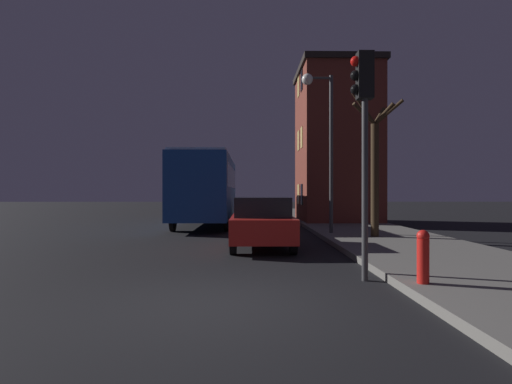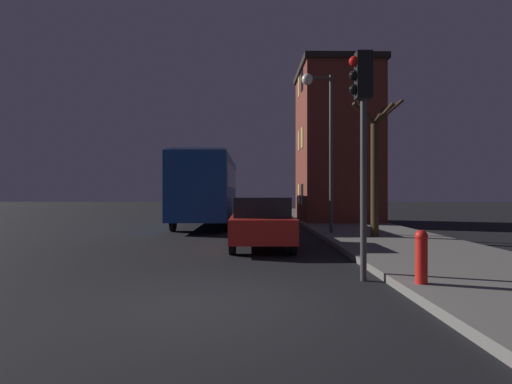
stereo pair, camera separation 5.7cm
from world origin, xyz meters
TOP-DOWN VIEW (x-y plane):
  - ground_plane at (0.00, 0.00)m, footprint 120.00×120.00m
  - brick_building at (5.21, 15.71)m, footprint 4.18×5.18m
  - streetlamp at (3.17, 8.87)m, footprint 1.18×0.42m
  - traffic_light at (2.64, 1.54)m, footprint 0.43×0.24m
  - bare_tree at (4.78, 7.58)m, footprint 1.65×1.36m
  - bus at (-1.67, 14.09)m, footprint 2.50×9.41m
  - car_near_lane at (0.83, 5.94)m, footprint 1.81×3.90m
  - car_mid_lane at (1.11, 13.66)m, footprint 1.87×3.90m
  - fire_hydrant at (3.39, 0.62)m, footprint 0.21×0.21m

SIDE VIEW (x-z plane):
  - ground_plane at x=0.00m, z-range 0.00..0.00m
  - fire_hydrant at x=3.39m, z-range 0.18..1.09m
  - car_mid_lane at x=1.11m, z-range 0.05..1.47m
  - car_near_lane at x=0.83m, z-range 0.03..1.57m
  - bus at x=-1.67m, z-range 0.33..3.79m
  - bare_tree at x=4.78m, z-range 0.12..5.06m
  - traffic_light at x=2.64m, z-range 0.95..5.34m
  - streetlamp at x=3.17m, z-range 1.30..7.28m
  - brick_building at x=5.21m, z-range 0.18..8.52m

